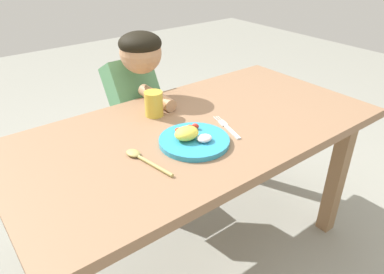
% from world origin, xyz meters
% --- Properties ---
extents(ground_plane, '(8.00, 8.00, 0.00)m').
position_xyz_m(ground_plane, '(0.00, 0.00, 0.00)').
color(ground_plane, gray).
extents(dining_table, '(1.48, 0.76, 0.70)m').
position_xyz_m(dining_table, '(0.00, 0.00, 0.61)').
color(dining_table, '#906B4D').
rests_on(dining_table, ground_plane).
extents(plate, '(0.26, 0.26, 0.07)m').
position_xyz_m(plate, '(-0.10, -0.09, 0.72)').
color(plate, '#2E95C1').
rests_on(plate, dining_table).
extents(fork, '(0.07, 0.19, 0.01)m').
position_xyz_m(fork, '(0.08, -0.09, 0.70)').
color(fork, silver).
rests_on(fork, dining_table).
extents(spoon, '(0.06, 0.22, 0.02)m').
position_xyz_m(spoon, '(-0.30, -0.07, 0.71)').
color(spoon, tan).
rests_on(spoon, dining_table).
extents(drinking_cup, '(0.08, 0.08, 0.10)m').
position_xyz_m(drinking_cup, '(-0.08, 0.19, 0.75)').
color(drinking_cup, gold).
rests_on(drinking_cup, dining_table).
extents(person, '(0.22, 0.48, 1.00)m').
position_xyz_m(person, '(-0.01, 0.49, 0.56)').
color(person, navy).
rests_on(person, ground_plane).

